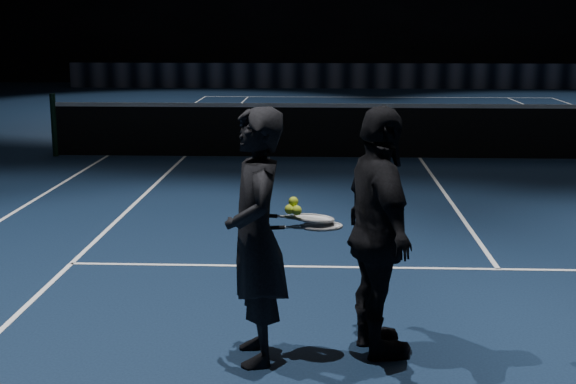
% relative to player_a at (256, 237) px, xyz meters
% --- Properties ---
extents(floor, '(36.00, 36.00, 0.00)m').
position_rel_player_a_xyz_m(floor, '(2.12, 8.56, -0.88)').
color(floor, black).
rests_on(floor, ground).
extents(court_lines, '(10.98, 23.78, 0.01)m').
position_rel_player_a_xyz_m(court_lines, '(2.12, 8.56, -0.87)').
color(court_lines, white).
rests_on(court_lines, floor).
extents(net_post_left, '(0.10, 0.10, 1.10)m').
position_rel_player_a_xyz_m(net_post_left, '(-4.28, 8.56, -0.33)').
color(net_post_left, black).
rests_on(net_post_left, floor).
extents(net_mesh, '(12.80, 0.02, 0.86)m').
position_rel_player_a_xyz_m(net_mesh, '(2.12, 8.56, -0.43)').
color(net_mesh, black).
rests_on(net_mesh, floor).
extents(net_tape, '(12.80, 0.03, 0.07)m').
position_rel_player_a_xyz_m(net_tape, '(2.12, 8.56, 0.04)').
color(net_tape, white).
rests_on(net_tape, net_mesh).
extents(sponsor_backdrop, '(22.00, 0.15, 0.90)m').
position_rel_player_a_xyz_m(sponsor_backdrop, '(2.12, 24.06, -0.43)').
color(sponsor_backdrop, black).
rests_on(sponsor_backdrop, floor).
extents(player_a, '(0.54, 0.71, 1.75)m').
position_rel_player_a_xyz_m(player_a, '(0.00, 0.00, 0.00)').
color(player_a, black).
rests_on(player_a, floor).
extents(player_b, '(0.68, 1.10, 1.75)m').
position_rel_player_a_xyz_m(player_b, '(0.84, 0.14, 0.00)').
color(player_b, black).
rests_on(player_b, floor).
extents(racket_lower, '(0.71, 0.33, 0.03)m').
position_rel_player_a_xyz_m(racket_lower, '(0.44, 0.08, 0.06)').
color(racket_lower, black).
rests_on(racket_lower, player_a).
extents(racket_upper, '(0.71, 0.37, 0.10)m').
position_rel_player_a_xyz_m(racket_upper, '(0.39, 0.11, 0.11)').
color(racket_upper, black).
rests_on(racket_upper, player_b).
extents(tennis_balls, '(0.12, 0.10, 0.12)m').
position_rel_player_a_xyz_m(tennis_balls, '(0.25, 0.05, 0.20)').
color(tennis_balls, '#D3F133').
rests_on(tennis_balls, racket_upper).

